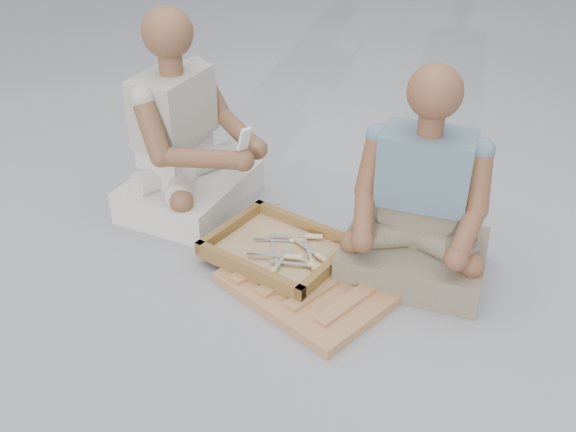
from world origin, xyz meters
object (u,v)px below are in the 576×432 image
Objects in this scene: carved_panel at (304,289)px; tool_tray at (278,249)px; craftsman at (185,145)px; companion at (419,211)px.

tool_tray is (-0.20, 0.10, 0.04)m from carved_panel.
tool_tray is 0.67m from craftsman.
craftsman is (-0.81, 0.22, 0.29)m from carved_panel.
companion is at bearing 87.20° from craftsman.
craftsman is at bearing -8.58° from companion.
companion is (1.07, 0.16, -0.03)m from craftsman.
craftsman is (-0.61, 0.12, 0.25)m from tool_tray.
tool_tray is at bearing 67.69° from craftsman.
craftsman is 1.08m from companion.
tool_tray is 0.58m from companion.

